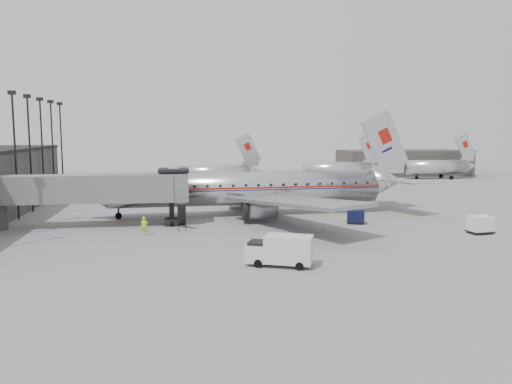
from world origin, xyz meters
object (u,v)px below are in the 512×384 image
(ramp_worker, at_px, (144,226))
(baggage_cart_navy, at_px, (356,217))
(airliner, at_px, (253,188))
(service_van, at_px, (280,250))
(baggage_cart_white, at_px, (480,224))

(ramp_worker, bearing_deg, baggage_cart_navy, 5.32)
(baggage_cart_navy, height_order, ramp_worker, ramp_worker)
(airliner, height_order, ramp_worker, airliner)
(ramp_worker, bearing_deg, service_van, -51.61)
(service_van, relative_size, baggage_cart_navy, 2.41)
(airliner, relative_size, service_van, 7.61)
(airliner, bearing_deg, ramp_worker, -142.18)
(airliner, xyz_separation_m, service_van, (-1.53, -24.25, -2.08))
(airliner, height_order, baggage_cart_navy, airliner)
(service_van, distance_m, ramp_worker, 17.60)
(airliner, distance_m, baggage_cart_white, 26.41)
(baggage_cart_navy, distance_m, ramp_worker, 23.67)
(airliner, relative_size, baggage_cart_white, 16.77)
(service_van, height_order, baggage_cart_white, service_van)
(service_van, bearing_deg, baggage_cart_white, 43.74)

